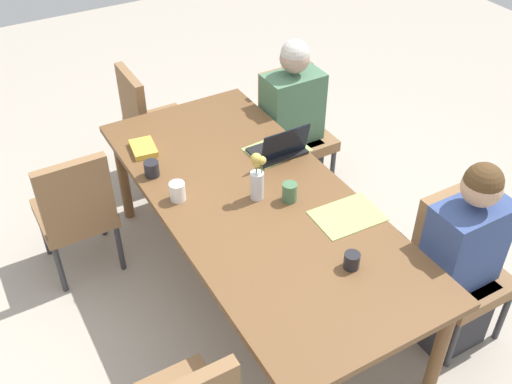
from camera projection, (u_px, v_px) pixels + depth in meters
The scene contains 17 objects.
ground_plane at pixel (256, 290), 3.75m from camera, with size 10.00×10.00×0.00m, color #B2A899.
dining_table at pixel (256, 208), 3.33m from camera, with size 2.31×1.02×0.73m.
chair_near_left_near at pixel (455, 259), 3.26m from camera, with size 0.44×0.44×0.90m.
person_near_left_near at pixel (458, 268), 3.17m from camera, with size 0.36×0.40×1.19m.
chair_near_left_mid at pixel (293, 125), 4.33m from camera, with size 0.44×0.44×0.90m.
person_near_left_mid at pixel (292, 129), 4.24m from camera, with size 0.36×0.40×1.19m.
chair_head_right_left_far at pixel (150, 120), 4.39m from camera, with size 0.44×0.44×0.90m.
chair_far_right_mid at pixel (76, 209), 3.59m from camera, with size 0.44×0.44×0.90m.
flower_vase at pixel (257, 178), 3.22m from camera, with size 0.08×0.09×0.29m.
placemat_near_left_near at pixel (347, 216), 3.18m from camera, with size 0.36×0.26×0.00m, color #9EBC66.
placemat_near_left_mid at pixel (277, 150), 3.67m from camera, with size 0.36×0.26×0.00m, color #9EBC66.
laptop_near_left_mid at pixel (280, 148), 3.60m from camera, with size 0.22×0.32×0.21m.
coffee_mug_near_left at pixel (290, 192), 3.25m from camera, with size 0.08×0.08×0.11m, color #47704C.
coffee_mug_near_right at pixel (177, 191), 3.26m from camera, with size 0.09×0.09×0.11m, color white.
coffee_mug_centre_left at pixel (352, 261), 2.86m from camera, with size 0.08×0.08×0.08m, color #232328.
coffee_mug_centre_right at pixel (152, 169), 3.43m from camera, with size 0.09×0.09×0.09m, color #232328.
book_red_cover at pixel (143, 148), 3.65m from camera, with size 0.20×0.14×0.03m, color gold.
Camera 1 is at (-2.22, 1.27, 2.81)m, focal length 42.00 mm.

